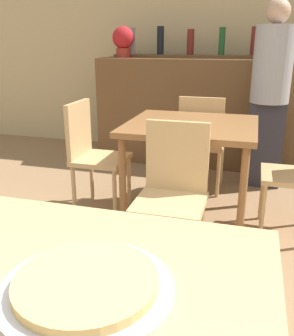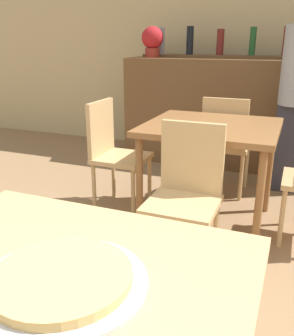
{
  "view_description": "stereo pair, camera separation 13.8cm",
  "coord_description": "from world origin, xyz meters",
  "px_view_note": "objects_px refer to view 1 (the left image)",
  "views": [
    {
      "loc": [
        0.39,
        -0.71,
        1.32
      ],
      "look_at": [
        0.03,
        0.55,
        0.88
      ],
      "focal_mm": 40.0,
      "sensor_mm": 36.0,
      "label": 1
    },
    {
      "loc": [
        0.52,
        -0.67,
        1.32
      ],
      "look_at": [
        0.03,
        0.55,
        0.88
      ],
      "focal_mm": 40.0,
      "sensor_mm": 36.0,
      "label": 2
    }
  ],
  "objects_px": {
    "chair_far_side_back": "(202,138)",
    "chair_far_side_front": "(173,187)",
    "pizza_tray": "(87,284)",
    "chair_far_side_left": "(92,150)",
    "potted_plant": "(123,40)",
    "person_standing": "(270,91)"
  },
  "relations": [
    {
      "from": "chair_far_side_front",
      "to": "chair_far_side_back",
      "type": "relative_size",
      "value": 1.0
    },
    {
      "from": "person_standing",
      "to": "potted_plant",
      "type": "xyz_separation_m",
      "value": [
        -1.57,
        0.53,
        0.43
      ]
    },
    {
      "from": "potted_plant",
      "to": "chair_far_side_back",
      "type": "bearing_deg",
      "value": -40.39
    },
    {
      "from": "chair_far_side_back",
      "to": "pizza_tray",
      "type": "xyz_separation_m",
      "value": [
        0.08,
        -2.56,
        0.29
      ]
    },
    {
      "from": "pizza_tray",
      "to": "potted_plant",
      "type": "relative_size",
      "value": 1.24
    },
    {
      "from": "chair_far_side_left",
      "to": "potted_plant",
      "type": "relative_size",
      "value": 2.68
    },
    {
      "from": "chair_far_side_back",
      "to": "potted_plant",
      "type": "relative_size",
      "value": 2.68
    },
    {
      "from": "chair_far_side_back",
      "to": "person_standing",
      "type": "bearing_deg",
      "value": -148.11
    },
    {
      "from": "chair_far_side_front",
      "to": "chair_far_side_back",
      "type": "distance_m",
      "value": 1.21
    },
    {
      "from": "chair_far_side_front",
      "to": "chair_far_side_left",
      "type": "xyz_separation_m",
      "value": [
        -0.79,
        0.6,
        0.0
      ]
    },
    {
      "from": "chair_far_side_front",
      "to": "chair_far_side_back",
      "type": "height_order",
      "value": "same"
    },
    {
      "from": "chair_far_side_back",
      "to": "chair_far_side_left",
      "type": "bearing_deg",
      "value": 37.45
    },
    {
      "from": "chair_far_side_front",
      "to": "chair_far_side_left",
      "type": "height_order",
      "value": "same"
    },
    {
      "from": "person_standing",
      "to": "pizza_tray",
      "type": "bearing_deg",
      "value": -99.09
    },
    {
      "from": "chair_far_side_front",
      "to": "potted_plant",
      "type": "relative_size",
      "value": 2.68
    },
    {
      "from": "chair_far_side_left",
      "to": "chair_far_side_back",
      "type": "bearing_deg",
      "value": -52.55
    },
    {
      "from": "chair_far_side_back",
      "to": "chair_far_side_left",
      "type": "relative_size",
      "value": 1.0
    },
    {
      "from": "person_standing",
      "to": "potted_plant",
      "type": "relative_size",
      "value": 5.05
    },
    {
      "from": "pizza_tray",
      "to": "person_standing",
      "type": "height_order",
      "value": "person_standing"
    },
    {
      "from": "chair_far_side_front",
      "to": "pizza_tray",
      "type": "xyz_separation_m",
      "value": [
        0.08,
        -1.35,
        0.29
      ]
    },
    {
      "from": "chair_far_side_left",
      "to": "potted_plant",
      "type": "xyz_separation_m",
      "value": [
        -0.23,
        1.47,
        0.82
      ]
    },
    {
      "from": "chair_far_side_back",
      "to": "chair_far_side_front",
      "type": "bearing_deg",
      "value": 90.0
    }
  ]
}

